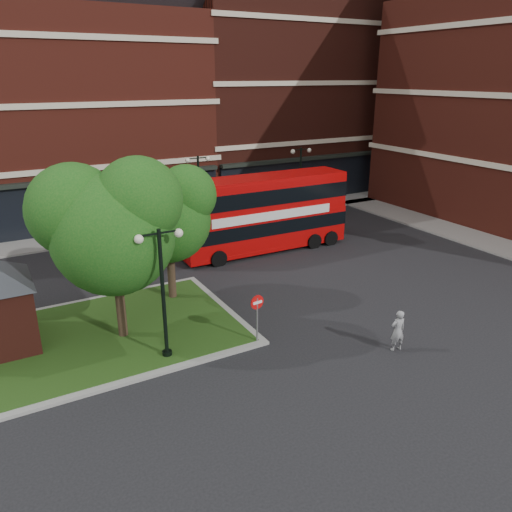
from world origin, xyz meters
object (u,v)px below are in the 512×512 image
car_silver (163,225)px  woman (398,331)px  car_white (219,210)px  bus (264,208)px

car_silver → woman: bearing=-174.3°
woman → car_silver: woman is taller
woman → car_white: woman is taller
car_silver → car_white: size_ratio=0.94×
bus → car_white: bus is taller
car_silver → car_white: 4.99m
bus → car_white: bearing=87.3°
bus → car_silver: size_ratio=2.35×
bus → woman: (-1.40, -12.48, -1.73)m
woman → bus: bearing=-87.3°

